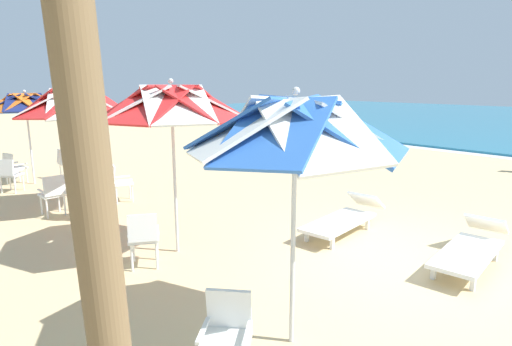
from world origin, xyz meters
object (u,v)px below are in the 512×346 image
object	(u,v)px
beach_umbrella_2	(75,104)
sun_lounger_1	(344,218)
beach_umbrella_1	(172,104)
beach_umbrella_0	(295,129)
sun_lounger_0	(471,247)
plastic_chair_1	(144,236)
plastic_chair_4	(82,195)
plastic_chair_0	(227,333)
beach_umbrella_3	(26,103)
plastic_chair_5	(9,173)
plastic_chair_6	(13,166)
plastic_chair_2	(53,193)
plastic_chair_7	(66,162)
plastic_chair_3	(119,181)

from	to	relation	value
beach_umbrella_2	sun_lounger_1	size ratio (longest dim) A/B	1.22
beach_umbrella_1	sun_lounger_1	distance (m)	3.72
beach_umbrella_0	beach_umbrella_1	distance (m)	2.98
beach_umbrella_2	sun_lounger_0	size ratio (longest dim) A/B	1.22
plastic_chair_1	plastic_chair_4	world-z (taller)	same
sun_lounger_1	plastic_chair_0	bearing A→B (deg)	-67.68
beach_umbrella_3	sun_lounger_1	distance (m)	8.84
plastic_chair_5	plastic_chair_1	bearing A→B (deg)	3.47
beach_umbrella_0	beach_umbrella_2	size ratio (longest dim) A/B	0.99
plastic_chair_1	plastic_chair_6	bearing A→B (deg)	-179.37
plastic_chair_2	plastic_chair_7	world-z (taller)	same
plastic_chair_0	plastic_chair_4	distance (m)	5.81
beach_umbrella_1	sun_lounger_0	distance (m)	5.03
plastic_chair_1	plastic_chair_3	distance (m)	3.88
beach_umbrella_1	plastic_chair_3	world-z (taller)	beach_umbrella_1
plastic_chair_1	plastic_chair_5	bearing A→B (deg)	-176.53
sun_lounger_0	beach_umbrella_2	bearing A→B (deg)	-153.80
plastic_chair_0	plastic_chair_6	distance (m)	10.05
plastic_chair_5	plastic_chair_3	bearing A→B (deg)	32.31
plastic_chair_2	plastic_chair_4	xyz separation A→B (m)	(0.59, 0.37, 0.00)
beach_umbrella_2	beach_umbrella_1	bearing A→B (deg)	5.30
beach_umbrella_1	beach_umbrella_3	xyz separation A→B (m)	(-6.75, -0.36, -0.20)
sun_lounger_0	plastic_chair_0	bearing A→B (deg)	-96.25
sun_lounger_1	sun_lounger_0	bearing A→B (deg)	6.12
beach_umbrella_2	plastic_chair_5	size ratio (longest dim) A/B	3.11
plastic_chair_0	plastic_chair_4	bearing A→B (deg)	171.94
plastic_chair_6	sun_lounger_0	world-z (taller)	plastic_chair_6
beach_umbrella_0	beach_umbrella_1	xyz separation A→B (m)	(-2.95, 0.42, 0.11)
beach_umbrella_1	plastic_chair_3	bearing A→B (deg)	169.99
plastic_chair_7	sun_lounger_1	size ratio (longest dim) A/B	0.39
plastic_chair_1	plastic_chair_3	size ratio (longest dim) A/B	1.00
beach_umbrella_1	sun_lounger_1	xyz separation A→B (m)	(1.30, 2.77, -2.11)
plastic_chair_0	plastic_chair_5	size ratio (longest dim) A/B	1.00
plastic_chair_3	sun_lounger_1	xyz separation A→B (m)	(4.75, 2.16, -0.22)
plastic_chair_2	beach_umbrella_3	world-z (taller)	beach_umbrella_3
beach_umbrella_2	sun_lounger_1	bearing A→B (deg)	33.95
plastic_chair_0	plastic_chair_6	bearing A→B (deg)	176.88
beach_umbrella_0	sun_lounger_1	xyz separation A→B (m)	(-1.65, 3.19, -2.00)
beach_umbrella_0	plastic_chair_5	size ratio (longest dim) A/B	3.09
beach_umbrella_0	plastic_chair_2	world-z (taller)	beach_umbrella_0
beach_umbrella_3	sun_lounger_1	size ratio (longest dim) A/B	1.15
beach_umbrella_2	plastic_chair_4	size ratio (longest dim) A/B	3.11
beach_umbrella_2	plastic_chair_3	xyz separation A→B (m)	(-0.19, 0.91, -1.80)
beach_umbrella_1	beach_umbrella_3	size ratio (longest dim) A/B	1.10
plastic_chair_4	sun_lounger_1	size ratio (longest dim) A/B	0.39
beach_umbrella_1	sun_lounger_0	world-z (taller)	beach_umbrella_1
beach_umbrella_3	plastic_chair_5	world-z (taller)	beach_umbrella_3
plastic_chair_4	beach_umbrella_3	world-z (taller)	beach_umbrella_3
beach_umbrella_1	sun_lounger_1	bearing A→B (deg)	64.94
beach_umbrella_1	beach_umbrella_2	distance (m)	3.28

